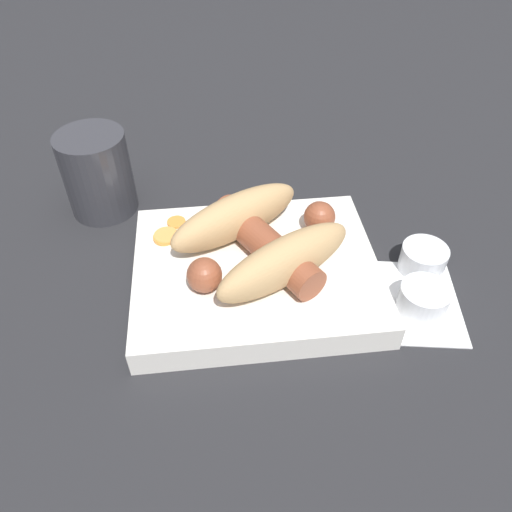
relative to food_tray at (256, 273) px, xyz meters
name	(u,v)px	position (x,y,z in m)	size (l,w,h in m)	color
ground_plane	(256,283)	(0.00, 0.00, -0.01)	(3.00, 3.00, 0.00)	#232326
food_tray	(256,273)	(0.00, 0.00, 0.00)	(0.25, 0.20, 0.03)	silver
bread_roll	(259,238)	(0.00, 0.01, 0.04)	(0.19, 0.18, 0.05)	tan
sausage	(266,244)	(0.01, 0.01, 0.03)	(0.16, 0.14, 0.03)	brown
pickled_veggies	(168,234)	(-0.09, 0.05, 0.02)	(0.04, 0.05, 0.00)	orange
napkin	(403,300)	(0.14, -0.04, -0.01)	(0.13, 0.13, 0.00)	white
condiment_cup_near	(423,301)	(0.16, -0.05, 0.00)	(0.05, 0.05, 0.03)	silver
condiment_cup_far	(422,259)	(0.18, 0.00, 0.00)	(0.05, 0.05, 0.03)	silver
drink_glass	(98,174)	(-0.17, 0.15, 0.03)	(0.08, 0.08, 0.10)	#333338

